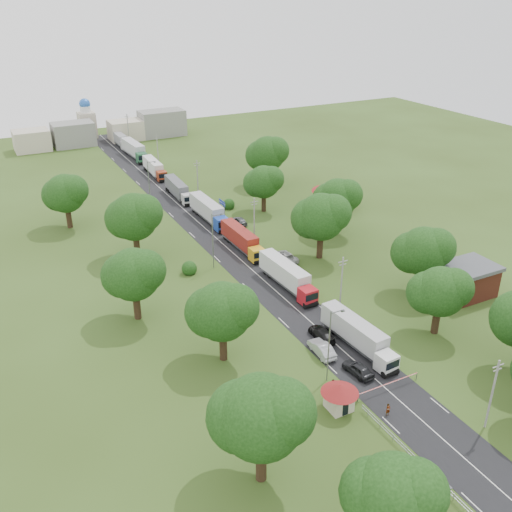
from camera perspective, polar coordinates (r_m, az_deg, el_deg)
ground at (r=89.42m, az=2.86°, el=-4.29°), size 260.00×260.00×0.00m
road at (r=105.18m, az=-2.59°, el=0.54°), size 8.00×200.00×0.04m
boom_barrier at (r=71.44m, az=12.23°, el=-12.73°), size 9.22×0.35×1.18m
guard_booth at (r=67.68m, az=8.36°, el=-13.47°), size 4.40×4.40×3.45m
kiosk at (r=60.41m, az=17.26°, el=-21.69°), size 2.30×2.30×2.41m
guard_rail at (r=64.68m, az=15.29°, el=-19.05°), size 0.10×17.00×1.70m
info_sign at (r=118.61m, az=-3.41°, el=5.07°), size 0.12×3.10×4.10m
pole_0 at (r=68.00m, az=22.54°, el=-12.57°), size 1.60×0.24×9.00m
pole_1 at (r=84.75m, az=8.53°, el=-2.74°), size 1.60×0.24×9.00m
pole_2 at (r=106.34m, az=-0.17°, el=3.61°), size 1.60×0.24×9.00m
pole_3 at (r=130.39m, az=-5.87°, el=7.69°), size 1.60×0.24×9.00m
pole_4 at (r=155.77m, az=-9.81°, el=10.43°), size 1.60×0.24×9.00m
pole_5 at (r=181.92m, az=-12.67°, el=12.36°), size 1.60×0.24×9.00m
lamp_0 at (r=69.79m, az=7.42°, el=-8.59°), size 2.03×0.22×10.00m
lamp_1 at (r=96.77m, az=-4.27°, el=1.78°), size 2.03×0.22×10.00m
lamp_2 at (r=127.70m, az=-10.60°, el=7.40°), size 2.03×0.22×10.00m
tree_2 at (r=81.81m, az=17.89°, el=-3.37°), size 8.00×8.00×10.10m
tree_3 at (r=91.67m, az=16.36°, el=0.50°), size 8.80×8.80×11.07m
tree_4 at (r=100.08m, az=6.50°, el=3.94°), size 9.60×9.60×12.05m
tree_5 at (r=111.27m, az=8.11°, el=5.76°), size 8.80×8.80×11.07m
tree_6 at (r=121.60m, az=0.76°, el=7.44°), size 8.00×8.00×10.10m
tree_7 at (r=137.99m, az=1.12°, el=10.20°), size 9.60×9.60×12.05m
tree_8 at (r=52.05m, az=13.53°, el=-22.11°), size 8.00×8.00×10.10m
tree_9 at (r=55.56m, az=0.45°, el=-15.70°), size 9.60×9.60×12.05m
tree_10 at (r=72.29m, az=-3.46°, el=-5.51°), size 8.80×8.80×11.07m
tree_11 at (r=82.83m, az=-12.17°, el=-1.78°), size 8.80×8.80×11.07m
tree_12 at (r=101.68m, az=-12.15°, el=3.88°), size 9.60×9.60×12.05m
tree_13 at (r=118.92m, az=-18.56°, el=5.98°), size 8.80×8.80×11.07m
house_brick at (r=95.11m, az=20.36°, el=-2.25°), size 8.60×6.60×5.20m
house_cream at (r=125.94m, az=7.94°, el=6.42°), size 10.08×10.08×5.80m
distant_town at (r=185.80m, az=-14.52°, el=12.06°), size 52.00×8.00×8.00m
church at (r=192.11m, az=-16.56°, el=12.84°), size 5.00×5.00×12.30m
truck_0 at (r=78.12m, az=10.16°, el=-7.77°), size 3.15×14.11×3.90m
truck_1 at (r=91.70m, az=3.14°, el=-1.96°), size 3.03×14.56×4.02m
truck_2 at (r=104.79m, az=-1.44°, el=1.68°), size 2.52×13.80×3.82m
truck_3 at (r=118.18m, az=-4.78°, el=4.55°), size 2.76×15.11×4.19m
truck_4 at (r=132.47m, az=-7.82°, el=6.65°), size 2.79×13.60×3.76m
truck_5 at (r=149.49m, az=-10.15°, el=8.69°), size 2.70×13.69×3.79m
truck_6 at (r=166.27m, az=-12.07°, el=10.35°), size 3.36×15.71×4.34m
truck_7 at (r=180.42m, az=-13.49°, el=11.29°), size 2.38×13.52×3.75m
car_lane_front at (r=74.07m, az=10.17°, el=-11.07°), size 2.38×4.77×1.56m
car_lane_mid at (r=76.91m, az=6.59°, el=-9.20°), size 2.11×5.20×1.68m
car_lane_rear at (r=79.97m, az=6.59°, el=-7.76°), size 2.64×5.45×1.53m
car_verge_near at (r=101.09m, az=2.96°, el=-0.06°), size 2.75×5.76×1.59m
car_verge_far at (r=116.44m, az=-1.65°, el=3.53°), size 1.97×4.60×1.55m
pedestrian_near at (r=68.70m, az=13.06°, el=-14.75°), size 0.58×0.39×1.55m
pedestrian_booth at (r=71.00m, az=7.71°, el=-12.70°), size 0.72×0.85×1.55m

